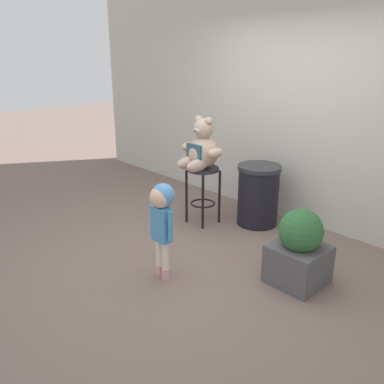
{
  "coord_description": "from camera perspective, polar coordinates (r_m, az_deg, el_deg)",
  "views": [
    {
      "loc": [
        2.83,
        -2.64,
        2.09
      ],
      "look_at": [
        -0.28,
        0.27,
        0.61
      ],
      "focal_mm": 38.86,
      "sensor_mm": 36.0,
      "label": 1
    }
  ],
  "objects": [
    {
      "name": "teddy_bear",
      "position": [
        4.97,
        1.32,
        5.86
      ],
      "size": [
        0.58,
        0.52,
        0.62
      ],
      "color": "tan",
      "rests_on": "bar_stool_with_teddy"
    },
    {
      "name": "planter_with_shrub",
      "position": [
        3.97,
        14.5,
        -7.69
      ],
      "size": [
        0.48,
        0.48,
        0.73
      ],
      "color": "#504D4F",
      "rests_on": "ground_plane"
    },
    {
      "name": "building_wall",
      "position": [
        5.31,
        15.36,
        16.79
      ],
      "size": [
        7.97,
        0.3,
        3.85
      ],
      "primitive_type": "cube",
      "color": "beige",
      "rests_on": "ground_plane"
    },
    {
      "name": "ground_plane",
      "position": [
        4.4,
        -0.1,
        -9.2
      ],
      "size": [
        24.0,
        24.0,
        0.0
      ],
      "primitive_type": "plane",
      "color": "#746057"
    },
    {
      "name": "child_walking",
      "position": [
        3.8,
        -4.16,
        -2.6
      ],
      "size": [
        0.3,
        0.24,
        0.94
      ],
      "rotation": [
        0.0,
        0.0,
        3.05
      ],
      "color": "#D7969B",
      "rests_on": "ground_plane"
    },
    {
      "name": "trash_bin",
      "position": [
        5.17,
        9.06,
        -0.38
      ],
      "size": [
        0.53,
        0.53,
        0.75
      ],
      "color": "black",
      "rests_on": "ground_plane"
    },
    {
      "name": "bar_stool_with_teddy",
      "position": [
        5.1,
        1.52,
        1.19
      ],
      "size": [
        0.39,
        0.39,
        0.72
      ],
      "color": "#29282E",
      "rests_on": "ground_plane"
    }
  ]
}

